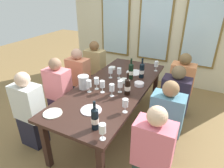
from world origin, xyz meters
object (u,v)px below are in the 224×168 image
object	(u,v)px
metal_pitcher	(84,82)
wine_bottle_3	(127,86)
seated_person_3	(152,156)
seated_person_6	(95,69)
seated_person_2	(30,112)
white_plate_0	(134,73)
white_plate_1	(91,110)
wine_bottle_0	(142,70)
wine_bottle_2	(95,118)
seated_person_5	(165,124)
wine_glass_8	(89,84)
seated_person_4	(59,93)
dining_table	(113,90)
wine_glass_4	(156,64)
wine_glass_9	(102,129)
white_plate_2	(53,113)
seated_person_0	(79,80)
wine_glass_3	(125,103)
tasting_bowl_1	(139,84)
wine_glass_2	(111,71)
wine_glass_5	(102,85)
tasting_bowl_0	(124,81)
wine_glass_0	(119,71)
wine_glass_1	(112,88)
wine_glass_7	(97,82)
wine_bottle_1	(131,71)
seated_person_1	(174,104)
seated_person_7	(181,87)
wine_glass_6	(120,84)
tasting_bowl_2	(112,68)

from	to	relation	value
metal_pitcher	wine_bottle_3	size ratio (longest dim) A/B	0.61
seated_person_3	seated_person_6	distance (m)	2.39
seated_person_2	seated_person_3	world-z (taller)	same
white_plate_0	wine_bottle_3	bearing A→B (deg)	-76.51
white_plate_1	wine_bottle_0	distance (m)	1.17
wine_bottle_2	seated_person_5	xyz separation A→B (m)	(0.58, 0.68, -0.34)
wine_glass_8	seated_person_6	size ratio (longest dim) A/B	0.16
wine_bottle_0	seated_person_4	bearing A→B (deg)	-147.75
dining_table	wine_glass_4	size ratio (longest dim) A/B	13.13
wine_glass_8	wine_glass_9	distance (m)	0.95
white_plate_2	wine_glass_9	xyz separation A→B (m)	(0.71, -0.10, 0.11)
white_plate_2	seated_person_5	bearing A→B (deg)	30.48
white_plate_0	seated_person_0	xyz separation A→B (m)	(-0.95, -0.29, -0.22)
white_plate_2	wine_bottle_0	xyz separation A→B (m)	(0.58, 1.39, 0.12)
wine_glass_3	seated_person_4	bearing A→B (deg)	166.96
tasting_bowl_1	wine_glass_9	size ratio (longest dim) A/B	0.80
wine_glass_2	wine_bottle_0	bearing A→B (deg)	27.18
seated_person_6	seated_person_0	bearing A→B (deg)	-90.00
seated_person_4	wine_glass_5	bearing A→B (deg)	0.11
tasting_bowl_0	wine_glass_0	size ratio (longest dim) A/B	0.67
wine_bottle_3	wine_glass_1	bearing A→B (deg)	-141.58
wine_glass_7	seated_person_5	size ratio (longest dim) A/B	0.16
wine_glass_4	seated_person_6	bearing A→B (deg)	178.92
seated_person_0	white_plate_1	bearing A→B (deg)	-47.61
wine_bottle_1	white_plate_0	bearing A→B (deg)	96.80
wine_glass_2	wine_glass_8	distance (m)	0.55
wine_glass_5	seated_person_2	distance (m)	1.04
seated_person_1	seated_person_7	bearing A→B (deg)	90.00
wine_glass_6	wine_bottle_1	bearing A→B (deg)	93.90
white_plate_0	wine_glass_1	distance (m)	0.87
white_plate_1	seated_person_0	distance (m)	1.34
seated_person_1	seated_person_7	size ratio (longest dim) A/B	1.00
seated_person_3	seated_person_1	bearing A→B (deg)	90.00
wine_bottle_0	wine_bottle_1	xyz separation A→B (m)	(-0.14, -0.12, 0.01)
tasting_bowl_2	wine_glass_7	xyz separation A→B (m)	(0.14, -0.76, 0.10)
seated_person_0	seated_person_5	distance (m)	1.77
wine_bottle_1	tasting_bowl_0	bearing A→B (deg)	-106.32
wine_glass_8	wine_glass_7	bearing A→B (deg)	67.65
seated_person_1	wine_glass_2	bearing A→B (deg)	-178.50
seated_person_0	wine_bottle_2	bearing A→B (deg)	-48.11
white_plate_1	metal_pitcher	size ratio (longest dim) A/B	1.30
seated_person_0	seated_person_6	size ratio (longest dim) A/B	1.00
wine_glass_4	wine_glass_9	bearing A→B (deg)	-89.93
wine_bottle_3	wine_glass_0	bearing A→B (deg)	127.01
dining_table	seated_person_6	bearing A→B (deg)	134.25
seated_person_4	wine_glass_2	bearing A→B (deg)	35.25
white_plate_1	wine_bottle_0	xyz separation A→B (m)	(0.22, 1.14, 0.12)
seated_person_3	wine_glass_7	bearing A→B (deg)	147.72
tasting_bowl_1	wine_glass_5	bearing A→B (deg)	-132.39
wine_bottle_1	tasting_bowl_1	xyz separation A→B (m)	(0.20, -0.17, -0.11)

